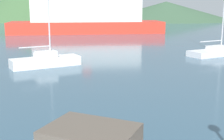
{
  "coord_description": "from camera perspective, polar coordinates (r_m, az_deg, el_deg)",
  "views": [
    {
      "loc": [
        1.85,
        -3.7,
        4.91
      ],
      "look_at": [
        0.31,
        14.0,
        1.2
      ],
      "focal_mm": 50.0,
      "sensor_mm": 36.0,
      "label": 1
    }
  ],
  "objects": [
    {
      "name": "hill_central",
      "position": [
        107.3,
        -3.63,
        12.23
      ],
      "size": [
        36.76,
        36.76,
        11.54
      ],
      "color": "#4C6647",
      "rests_on": "ground_plane"
    },
    {
      "name": "sailboat_middle",
      "position": [
        32.84,
        18.74,
        3.32
      ],
      "size": [
        6.46,
        5.3,
        10.39
      ],
      "rotation": [
        0.0,
        0.0,
        0.6
      ],
      "color": "silver",
      "rests_on": "ground_plane"
    },
    {
      "name": "hill_west",
      "position": [
        110.64,
        -14.53,
        12.05
      ],
      "size": [
        42.26,
        42.26,
        12.22
      ],
      "color": "#3D6038",
      "rests_on": "ground_plane"
    },
    {
      "name": "sailboat_inner",
      "position": [
        25.88,
        -12.04,
        1.76
      ],
      "size": [
        5.5,
        4.51,
        8.24
      ],
      "rotation": [
        0.0,
        0.0,
        0.61
      ],
      "color": "white",
      "rests_on": "ground_plane"
    },
    {
      "name": "hill_east",
      "position": [
        107.65,
        9.84,
        10.63
      ],
      "size": [
        43.61,
        43.61,
        6.08
      ],
      "color": "#38563D",
      "rests_on": "ground_plane"
    },
    {
      "name": "ferry_distant",
      "position": [
        56.53,
        -4.68,
        9.47
      ],
      "size": [
        27.93,
        12.49,
        7.62
      ],
      "rotation": [
        0.0,
        0.0,
        0.22
      ],
      "color": "red",
      "rests_on": "ground_plane"
    }
  ]
}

